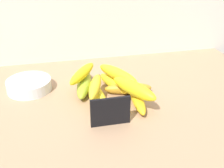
# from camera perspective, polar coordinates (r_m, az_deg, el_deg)

# --- Properties ---
(counter_top) EXTENTS (1.10, 0.76, 0.03)m
(counter_top) POSITION_cam_1_polar(r_m,az_deg,el_deg) (0.90, 1.73, -4.65)
(counter_top) COLOR #A27E5E
(counter_top) RESTS_ON ground
(chalkboard_sign) EXTENTS (0.11, 0.02, 0.08)m
(chalkboard_sign) POSITION_cam_1_polar(r_m,az_deg,el_deg) (0.77, -0.33, -5.75)
(chalkboard_sign) COLOR black
(chalkboard_sign) RESTS_ON counter_top
(fruit_bowl) EXTENTS (0.15, 0.15, 0.04)m
(fruit_bowl) POSITION_cam_1_polar(r_m,az_deg,el_deg) (0.99, -16.33, -0.20)
(fruit_bowl) COLOR silver
(fruit_bowl) RESTS_ON counter_top
(banana_0) EXTENTS (0.05, 0.19, 0.04)m
(banana_0) POSITION_cam_1_polar(r_m,az_deg,el_deg) (0.88, 5.06, -2.87)
(banana_0) COLOR yellow
(banana_0) RESTS_ON counter_top
(banana_1) EXTENTS (0.09, 0.16, 0.04)m
(banana_1) POSITION_cam_1_polar(r_m,az_deg,el_deg) (0.97, 0.10, 0.16)
(banana_1) COLOR yellow
(banana_1) RESTS_ON counter_top
(banana_2) EXTENTS (0.05, 0.18, 0.04)m
(banana_2) POSITION_cam_1_polar(r_m,az_deg,el_deg) (0.90, -2.85, -2.26)
(banana_2) COLOR yellow
(banana_2) RESTS_ON counter_top
(banana_3) EXTENTS (0.16, 0.06, 0.04)m
(banana_3) POSITION_cam_1_polar(r_m,az_deg,el_deg) (0.93, 3.28, -0.90)
(banana_3) COLOR #BA8C26
(banana_3) RESTS_ON counter_top
(banana_4) EXTENTS (0.09, 0.20, 0.04)m
(banana_4) POSITION_cam_1_polar(r_m,az_deg,el_deg) (0.96, -5.63, 0.09)
(banana_4) COLOR #94B32D
(banana_4) RESTS_ON counter_top
(banana_5) EXTENTS (0.12, 0.16, 0.03)m
(banana_5) POSITION_cam_1_polar(r_m,az_deg,el_deg) (0.94, -6.00, 2.15)
(banana_5) COLOR yellow
(banana_5) RESTS_ON banana_4
(banana_6) EXTENTS (0.12, 0.18, 0.04)m
(banana_6) POSITION_cam_1_polar(r_m,az_deg,el_deg) (0.94, 1.17, 1.98)
(banana_6) COLOR yellow
(banana_6) RESTS_ON banana_1
(banana_7) EXTENTS (0.08, 0.16, 0.03)m
(banana_7) POSITION_cam_1_polar(r_m,az_deg,el_deg) (0.87, -3.42, -0.47)
(banana_7) COLOR yellow
(banana_7) RESTS_ON banana_2
(banana_8) EXTENTS (0.12, 0.17, 0.04)m
(banana_8) POSITION_cam_1_polar(r_m,az_deg,el_deg) (0.86, 4.42, -0.88)
(banana_8) COLOR yellow
(banana_8) RESTS_ON banana_0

